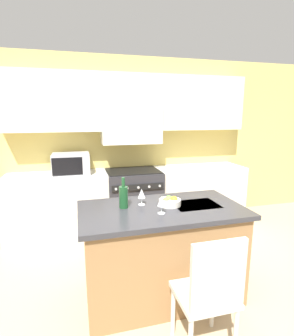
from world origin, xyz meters
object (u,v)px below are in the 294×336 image
(island_chair, at_px, (210,291))
(wine_glass_far, at_px, (142,194))
(wine_glass_near, at_px, (161,202))
(microwave, at_px, (71,164))
(fruit_bowl, at_px, (170,202))
(wine_bottle, at_px, (124,196))
(range_stove, at_px, (133,199))

(island_chair, relative_size, wine_glass_far, 6.13)
(wine_glass_near, distance_m, wine_glass_far, 0.29)
(microwave, xyz_separation_m, wine_glass_far, (0.69, -1.54, -0.06))
(island_chair, xyz_separation_m, wine_glass_far, (-0.28, 0.90, 0.48))
(microwave, xyz_separation_m, fruit_bowl, (0.95, -1.62, -0.13))
(wine_glass_near, bearing_deg, wine_glass_far, 113.50)
(wine_glass_near, bearing_deg, island_chair, -75.32)
(wine_bottle, height_order, fruit_bowl, wine_bottle)
(wine_glass_far, bearing_deg, wine_glass_near, -66.50)
(range_stove, bearing_deg, wine_bottle, -105.09)
(range_stove, height_order, microwave, microwave)
(range_stove, distance_m, fruit_bowl, 1.68)
(wine_glass_far, xyz_separation_m, fruit_bowl, (0.27, -0.08, -0.07))
(range_stove, xyz_separation_m, wine_glass_near, (-0.12, -1.79, 0.56))
(range_stove, xyz_separation_m, microwave, (-0.92, 0.02, 0.62))
(wine_glass_far, bearing_deg, island_chair, -72.58)
(fruit_bowl, bearing_deg, wine_glass_far, 163.19)
(fruit_bowl, bearing_deg, microwave, 120.43)
(wine_glass_near, bearing_deg, range_stove, 86.20)
(wine_glass_near, relative_size, fruit_bowl, 0.75)
(wine_bottle, bearing_deg, wine_glass_far, 10.98)
(microwave, bearing_deg, island_chair, -68.36)
(microwave, height_order, wine_bottle, microwave)
(wine_bottle, distance_m, wine_glass_far, 0.19)
(wine_glass_far, bearing_deg, fruit_bowl, -16.81)
(range_stove, relative_size, microwave, 1.80)
(wine_bottle, bearing_deg, fruit_bowl, -5.68)
(island_chair, bearing_deg, wine_glass_near, 104.68)
(wine_bottle, bearing_deg, island_chair, -61.56)
(island_chair, distance_m, wine_bottle, 1.09)
(island_chair, xyz_separation_m, fruit_bowl, (-0.01, 0.82, 0.41))
(range_stove, height_order, fruit_bowl, fruit_bowl)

